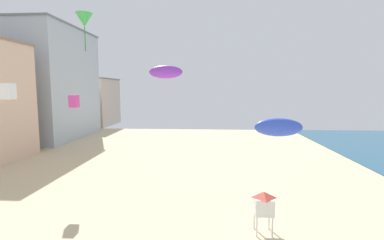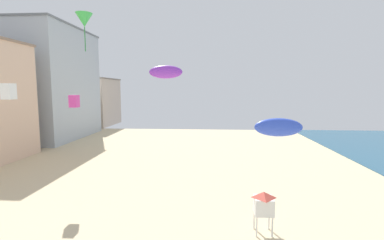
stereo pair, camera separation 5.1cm
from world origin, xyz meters
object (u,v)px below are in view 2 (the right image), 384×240
at_px(kite_blue_parafoil, 278,127).
at_px(kite_purple_parafoil, 166,72).
at_px(lifeguard_stand, 264,203).
at_px(kite_magenta_box, 74,101).
at_px(kite_green_delta, 84,20).
at_px(kite_white_box, 9,91).

height_order(kite_blue_parafoil, kite_purple_parafoil, kite_purple_parafoil).
height_order(lifeguard_stand, kite_blue_parafoil, kite_blue_parafoil).
bearing_deg(kite_magenta_box, kite_blue_parafoil, -21.34).
bearing_deg(kite_green_delta, lifeguard_stand, -2.13).
relative_size(kite_magenta_box, kite_blue_parafoil, 0.37).
distance_m(kite_green_delta, kite_white_box, 6.61).
bearing_deg(kite_purple_parafoil, kite_magenta_box, 146.24).
height_order(kite_magenta_box, kite_blue_parafoil, kite_magenta_box).
relative_size(kite_green_delta, kite_purple_parafoil, 1.09).
height_order(kite_green_delta, kite_magenta_box, kite_green_delta).
xyz_separation_m(kite_green_delta, kite_purple_parafoil, (4.77, 0.40, -3.03)).
distance_m(kite_blue_parafoil, kite_purple_parafoil, 7.55).
bearing_deg(kite_magenta_box, lifeguard_stand, -24.43).
distance_m(lifeguard_stand, kite_green_delta, 15.22).
bearing_deg(lifeguard_stand, kite_green_delta, 169.84).
bearing_deg(kite_blue_parafoil, kite_purple_parafoil, 178.41).
distance_m(lifeguard_stand, kite_blue_parafoil, 4.61).
xyz_separation_m(lifeguard_stand, kite_blue_parafoil, (0.86, 0.60, 4.49)).
bearing_deg(kite_white_box, kite_purple_parafoil, 1.77).
bearing_deg(kite_white_box, kite_blue_parafoil, 0.40).
xyz_separation_m(lifeguard_stand, kite_green_delta, (-10.69, 0.40, 10.82)).
distance_m(kite_magenta_box, kite_purple_parafoil, 10.86).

